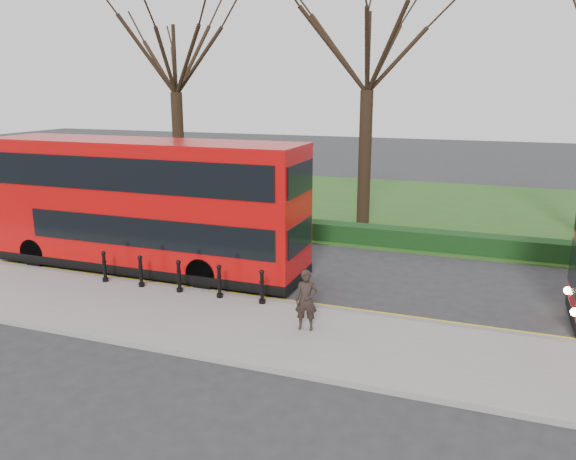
% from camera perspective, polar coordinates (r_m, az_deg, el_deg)
% --- Properties ---
extents(ground, '(120.00, 120.00, 0.00)m').
position_cam_1_polar(ground, '(18.85, -5.31, -5.82)').
color(ground, '#28282B').
rests_on(ground, ground).
extents(pavement, '(60.00, 4.00, 0.15)m').
position_cam_1_polar(pavement, '(16.36, -9.88, -8.89)').
color(pavement, gray).
rests_on(pavement, ground).
extents(kerb, '(60.00, 0.25, 0.16)m').
position_cam_1_polar(kerb, '(17.99, -6.69, -6.61)').
color(kerb, slate).
rests_on(kerb, ground).
extents(grass_verge, '(60.00, 18.00, 0.06)m').
position_cam_1_polar(grass_verge, '(32.53, 6.11, 2.76)').
color(grass_verge, '#294D19').
rests_on(grass_verge, ground).
extents(hedge, '(60.00, 0.90, 0.80)m').
position_cam_1_polar(hedge, '(24.77, 1.43, 0.09)').
color(hedge, black).
rests_on(hedge, ground).
extents(yellow_line_outer, '(60.00, 0.10, 0.01)m').
position_cam_1_polar(yellow_line_outer, '(18.26, -6.25, -6.50)').
color(yellow_line_outer, yellow).
rests_on(yellow_line_outer, ground).
extents(yellow_line_inner, '(60.00, 0.10, 0.01)m').
position_cam_1_polar(yellow_line_inner, '(18.43, -5.98, -6.30)').
color(yellow_line_inner, yellow).
rests_on(yellow_line_inner, ground).
extents(tree_left, '(7.27, 7.27, 11.36)m').
position_cam_1_polar(tree_left, '(30.40, -11.49, 17.36)').
color(tree_left, black).
rests_on(tree_left, ground).
extents(tree_mid, '(7.41, 7.41, 11.57)m').
position_cam_1_polar(tree_mid, '(26.65, 8.19, 18.32)').
color(tree_mid, black).
rests_on(tree_mid, ground).
extents(bollard_row, '(7.27, 0.15, 1.00)m').
position_cam_1_polar(bollard_row, '(17.78, -9.04, -4.97)').
color(bollard_row, black).
rests_on(bollard_row, pavement).
extents(bus_lead, '(11.76, 2.70, 4.68)m').
position_cam_1_polar(bus_lead, '(20.66, -14.37, 2.37)').
color(bus_lead, '#B30909').
rests_on(bus_lead, ground).
extents(pedestrian, '(0.68, 0.52, 1.65)m').
position_cam_1_polar(pedestrian, '(15.00, 1.87, -7.14)').
color(pedestrian, black).
rests_on(pedestrian, pavement).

